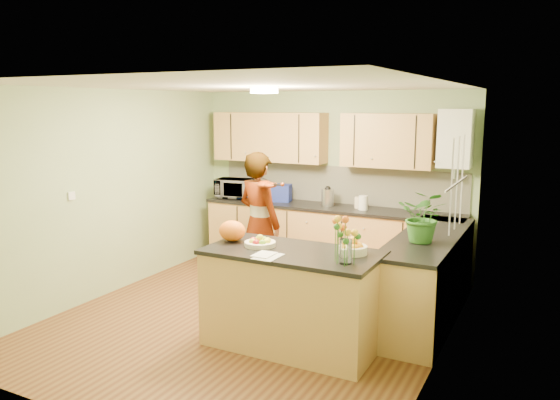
% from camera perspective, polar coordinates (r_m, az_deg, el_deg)
% --- Properties ---
extents(floor, '(4.50, 4.50, 0.00)m').
position_cam_1_polar(floor, '(6.12, -2.94, -12.25)').
color(floor, '#582F19').
rests_on(floor, ground).
extents(ceiling, '(4.00, 4.50, 0.02)m').
position_cam_1_polar(ceiling, '(5.67, -3.16, 11.84)').
color(ceiling, silver).
rests_on(ceiling, wall_back).
extents(wall_back, '(4.00, 0.02, 2.50)m').
position_cam_1_polar(wall_back, '(7.77, 5.37, 2.04)').
color(wall_back, '#90A878').
rests_on(wall_back, floor).
extents(wall_front, '(4.00, 0.02, 2.50)m').
position_cam_1_polar(wall_front, '(4.04, -19.46, -5.84)').
color(wall_front, '#90A878').
rests_on(wall_front, floor).
extents(wall_left, '(0.02, 4.50, 2.50)m').
position_cam_1_polar(wall_left, '(6.98, -17.36, 0.74)').
color(wall_left, '#90A878').
rests_on(wall_left, floor).
extents(wall_right, '(0.02, 4.50, 2.50)m').
position_cam_1_polar(wall_right, '(5.08, 16.85, -2.54)').
color(wall_right, '#90A878').
rests_on(wall_right, floor).
extents(back_counter, '(3.64, 0.62, 0.94)m').
position_cam_1_polar(back_counter, '(7.60, 5.13, -4.11)').
color(back_counter, '#B9834A').
rests_on(back_counter, floor).
extents(right_counter, '(0.62, 2.24, 0.94)m').
position_cam_1_polar(right_counter, '(6.14, 15.20, -7.86)').
color(right_counter, '#B9834A').
rests_on(right_counter, floor).
extents(splashback, '(3.60, 0.02, 0.52)m').
position_cam_1_polar(splashback, '(7.72, 6.01, 1.61)').
color(splashback, beige).
rests_on(splashback, back_counter).
extents(upper_cabinets, '(3.20, 0.34, 0.70)m').
position_cam_1_polar(upper_cabinets, '(7.62, 3.73, 6.44)').
color(upper_cabinets, '#B9834A').
rests_on(upper_cabinets, wall_back).
extents(boiler, '(0.40, 0.30, 0.86)m').
position_cam_1_polar(boiler, '(7.09, 17.88, 6.11)').
color(boiler, white).
rests_on(boiler, wall_back).
extents(window_right, '(0.01, 1.30, 1.05)m').
position_cam_1_polar(window_right, '(5.61, 18.07, 1.66)').
color(window_right, white).
rests_on(window_right, wall_right).
extents(light_switch, '(0.02, 0.09, 0.09)m').
position_cam_1_polar(light_switch, '(6.56, -20.96, 0.41)').
color(light_switch, white).
rests_on(light_switch, wall_left).
extents(ceiling_lamp, '(0.30, 0.30, 0.07)m').
position_cam_1_polar(ceiling_lamp, '(5.93, -1.66, 11.39)').
color(ceiling_lamp, '#FFEABF').
rests_on(ceiling_lamp, ceiling).
extents(peninsula_island, '(1.66, 0.85, 0.95)m').
position_cam_1_polar(peninsula_island, '(5.32, 1.28, -10.23)').
color(peninsula_island, '#B9834A').
rests_on(peninsula_island, floor).
extents(fruit_dish, '(0.30, 0.30, 0.11)m').
position_cam_1_polar(fruit_dish, '(5.32, -2.10, -4.38)').
color(fruit_dish, beige).
rests_on(fruit_dish, peninsula_island).
extents(orange_bowl, '(0.26, 0.26, 0.15)m').
position_cam_1_polar(orange_bowl, '(5.09, 7.65, -4.89)').
color(orange_bowl, beige).
rests_on(orange_bowl, peninsula_island).
extents(flower_vase, '(0.26, 0.26, 0.47)m').
position_cam_1_polar(flower_vase, '(4.71, 6.93, -2.94)').
color(flower_vase, silver).
rests_on(flower_vase, peninsula_island).
extents(orange_bag, '(0.35, 0.33, 0.21)m').
position_cam_1_polar(orange_bag, '(5.52, -5.02, -3.22)').
color(orange_bag, orange).
rests_on(orange_bag, peninsula_island).
extents(papers, '(0.20, 0.28, 0.01)m').
position_cam_1_polar(papers, '(4.96, -1.28, -5.89)').
color(papers, white).
rests_on(papers, peninsula_island).
extents(violinist, '(0.74, 0.60, 1.76)m').
position_cam_1_polar(violinist, '(6.67, -2.17, -2.46)').
color(violinist, tan).
rests_on(violinist, floor).
extents(violin, '(0.63, 0.55, 0.16)m').
position_cam_1_polar(violin, '(6.29, -1.60, 1.68)').
color(violin, '#501705').
rests_on(violin, violinist).
extents(microwave, '(0.56, 0.43, 0.29)m').
position_cam_1_polar(microwave, '(8.14, -4.83, 1.21)').
color(microwave, white).
rests_on(microwave, back_counter).
extents(blue_box, '(0.35, 0.29, 0.24)m').
position_cam_1_polar(blue_box, '(7.83, 0.01, 0.76)').
color(blue_box, navy).
rests_on(blue_box, back_counter).
extents(kettle, '(0.17, 0.17, 0.32)m').
position_cam_1_polar(kettle, '(7.51, 5.00, 0.38)').
color(kettle, '#BBBBC0').
rests_on(kettle, back_counter).
extents(jar_cream, '(0.11, 0.11, 0.15)m').
position_cam_1_polar(jar_cream, '(7.38, 8.18, -0.27)').
color(jar_cream, beige).
rests_on(jar_cream, back_counter).
extents(jar_white, '(0.12, 0.12, 0.19)m').
position_cam_1_polar(jar_white, '(7.27, 8.69, -0.29)').
color(jar_white, white).
rests_on(jar_white, back_counter).
extents(potted_plant, '(0.50, 0.44, 0.54)m').
position_cam_1_polar(potted_plant, '(5.64, 14.82, -1.67)').
color(potted_plant, '#2E6822').
rests_on(potted_plant, right_counter).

